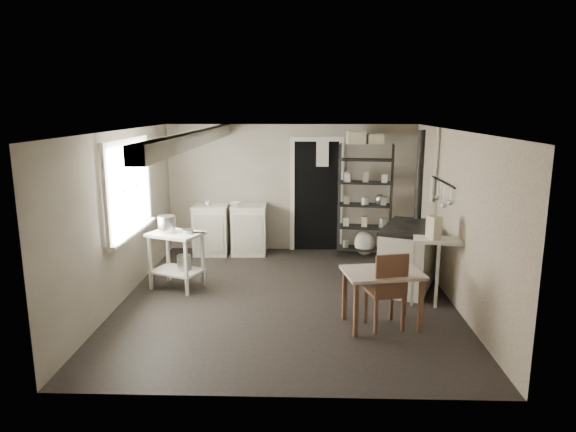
{
  "coord_description": "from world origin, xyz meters",
  "views": [
    {
      "loc": [
        0.21,
        -6.74,
        2.61
      ],
      "look_at": [
        0.0,
        0.3,
        1.1
      ],
      "focal_mm": 32.0,
      "sensor_mm": 36.0,
      "label": 1
    }
  ],
  "objects_px": {
    "stockpot": "(167,225)",
    "work_table": "(382,296)",
    "shelf_rack": "(365,203)",
    "chair": "(385,289)",
    "base_cabinets": "(230,229)",
    "prep_table": "(177,262)",
    "flour_sack": "(365,242)",
    "stove": "(407,259)"
  },
  "relations": [
    {
      "from": "prep_table",
      "to": "work_table",
      "type": "xyz_separation_m",
      "value": [
        2.78,
        -1.23,
        -0.02
      ]
    },
    {
      "from": "shelf_rack",
      "to": "flour_sack",
      "type": "bearing_deg",
      "value": 61.55
    },
    {
      "from": "prep_table",
      "to": "chair",
      "type": "distance_m",
      "value": 3.09
    },
    {
      "from": "flour_sack",
      "to": "stockpot",
      "type": "bearing_deg",
      "value": -149.96
    },
    {
      "from": "base_cabinets",
      "to": "flour_sack",
      "type": "bearing_deg",
      "value": -2.3
    },
    {
      "from": "base_cabinets",
      "to": "work_table",
      "type": "bearing_deg",
      "value": -55.18
    },
    {
      "from": "stockpot",
      "to": "shelf_rack",
      "type": "distance_m",
      "value": 3.5
    },
    {
      "from": "stockpot",
      "to": "work_table",
      "type": "relative_size",
      "value": 0.29
    },
    {
      "from": "stockpot",
      "to": "flour_sack",
      "type": "bearing_deg",
      "value": 30.04
    },
    {
      "from": "base_cabinets",
      "to": "flour_sack",
      "type": "height_order",
      "value": "base_cabinets"
    },
    {
      "from": "stockpot",
      "to": "base_cabinets",
      "type": "distance_m",
      "value": 1.97
    },
    {
      "from": "stockpot",
      "to": "flour_sack",
      "type": "relative_size",
      "value": 0.6
    },
    {
      "from": "stockpot",
      "to": "flour_sack",
      "type": "xyz_separation_m",
      "value": [
        3.06,
        1.77,
        -0.7
      ]
    },
    {
      "from": "base_cabinets",
      "to": "stove",
      "type": "height_order",
      "value": "base_cabinets"
    },
    {
      "from": "work_table",
      "to": "flour_sack",
      "type": "height_order",
      "value": "work_table"
    },
    {
      "from": "stove",
      "to": "chair",
      "type": "xyz_separation_m",
      "value": [
        -0.55,
        -1.4,
        0.04
      ]
    },
    {
      "from": "stockpot",
      "to": "chair",
      "type": "height_order",
      "value": "stockpot"
    },
    {
      "from": "stockpot",
      "to": "flour_sack",
      "type": "height_order",
      "value": "stockpot"
    },
    {
      "from": "stockpot",
      "to": "stove",
      "type": "bearing_deg",
      "value": 1.57
    },
    {
      "from": "chair",
      "to": "work_table",
      "type": "bearing_deg",
      "value": 111.5
    },
    {
      "from": "prep_table",
      "to": "stockpot",
      "type": "xyz_separation_m",
      "value": [
        -0.13,
        0.03,
        0.54
      ]
    },
    {
      "from": "stove",
      "to": "flour_sack",
      "type": "height_order",
      "value": "stove"
    },
    {
      "from": "stockpot",
      "to": "work_table",
      "type": "xyz_separation_m",
      "value": [
        2.91,
        -1.27,
        -0.56
      ]
    },
    {
      "from": "base_cabinets",
      "to": "shelf_rack",
      "type": "distance_m",
      "value": 2.44
    },
    {
      "from": "shelf_rack",
      "to": "chair",
      "type": "bearing_deg",
      "value": -84.64
    },
    {
      "from": "prep_table",
      "to": "stove",
      "type": "bearing_deg",
      "value": 2.19
    },
    {
      "from": "base_cabinets",
      "to": "stove",
      "type": "distance_m",
      "value": 3.31
    },
    {
      "from": "base_cabinets",
      "to": "chair",
      "type": "distance_m",
      "value": 3.86
    },
    {
      "from": "stockpot",
      "to": "chair",
      "type": "bearing_deg",
      "value": -23.95
    },
    {
      "from": "base_cabinets",
      "to": "stove",
      "type": "bearing_deg",
      "value": -32.61
    },
    {
      "from": "base_cabinets",
      "to": "work_table",
      "type": "relative_size",
      "value": 1.5
    },
    {
      "from": "chair",
      "to": "flour_sack",
      "type": "bearing_deg",
      "value": 74.3
    },
    {
      "from": "prep_table",
      "to": "shelf_rack",
      "type": "distance_m",
      "value": 3.45
    },
    {
      "from": "stockpot",
      "to": "chair",
      "type": "xyz_separation_m",
      "value": [
        2.94,
        -1.3,
        -0.45
      ]
    },
    {
      "from": "prep_table",
      "to": "stove",
      "type": "xyz_separation_m",
      "value": [
        3.36,
        0.13,
        0.04
      ]
    },
    {
      "from": "base_cabinets",
      "to": "shelf_rack",
      "type": "relative_size",
      "value": 0.69
    },
    {
      "from": "stove",
      "to": "chair",
      "type": "height_order",
      "value": "chair"
    },
    {
      "from": "flour_sack",
      "to": "shelf_rack",
      "type": "bearing_deg",
      "value": -125.74
    },
    {
      "from": "prep_table",
      "to": "stove",
      "type": "relative_size",
      "value": 0.71
    },
    {
      "from": "shelf_rack",
      "to": "stove",
      "type": "xyz_separation_m",
      "value": [
        0.44,
        -1.64,
        -0.51
      ]
    },
    {
      "from": "shelf_rack",
      "to": "flour_sack",
      "type": "height_order",
      "value": "shelf_rack"
    },
    {
      "from": "flour_sack",
      "to": "prep_table",
      "type": "bearing_deg",
      "value": -148.44
    }
  ]
}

